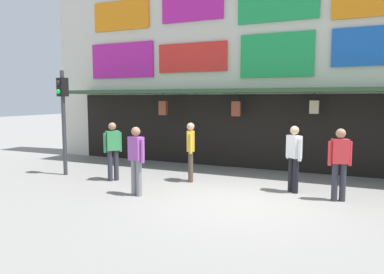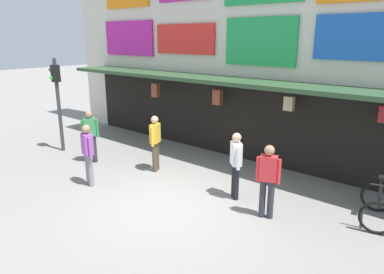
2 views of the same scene
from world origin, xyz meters
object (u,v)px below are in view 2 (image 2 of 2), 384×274
Objects in this scene: bicycle_parked at (378,205)px; pedestrian_in_black at (268,178)px; pedestrian_in_green at (90,132)px; pedestrian_in_white at (88,152)px; pedestrian_in_yellow at (236,162)px; pedestrian_in_blue at (155,140)px; traffic_light_near at (57,90)px.

bicycle_parked is 2.42m from pedestrian_in_black.
pedestrian_in_white is at bearing -36.46° from pedestrian_in_green.
pedestrian_in_black is 6.05m from pedestrian_in_green.
pedestrian_in_black and pedestrian_in_yellow have the same top height.
pedestrian_in_black is at bearing 3.30° from pedestrian_in_green.
pedestrian_in_green is (-6.04, -0.35, 0.04)m from pedestrian_in_black.
pedestrian_in_green reaches higher than bicycle_parked.
pedestrian_in_green is at bearing 143.54° from pedestrian_in_white.
pedestrian_in_green is at bearing -176.70° from pedestrian_in_black.
bicycle_parked is 0.77× the size of pedestrian_in_yellow.
pedestrian_in_white is (1.52, -1.12, -0.04)m from pedestrian_in_green.
pedestrian_in_green is at bearing -168.01° from bicycle_parked.
bicycle_parked is 3.21m from pedestrian_in_yellow.
pedestrian_in_black is at bearing -19.73° from pedestrian_in_yellow.
pedestrian_in_black and pedestrian_in_white have the same top height.
pedestrian_in_green is 1.00× the size of pedestrian_in_blue.
pedestrian_in_black is at bearing 18.01° from pedestrian_in_white.
pedestrian_in_white reaches higher than bicycle_parked.
bicycle_parked is at bearing 8.76° from pedestrian_in_blue.
pedestrian_in_white and pedestrian_in_yellow have the same top height.
pedestrian_in_black is (-1.94, -1.34, 0.55)m from bicycle_parked.
bicycle_parked is (9.80, 1.65, -1.75)m from traffic_light_near.
pedestrian_in_white is (-6.45, -2.81, 0.55)m from bicycle_parked.
pedestrian_in_green is (1.83, -0.04, -1.16)m from traffic_light_near.
traffic_light_near is 2.48× the size of bicycle_parked.
pedestrian_in_black is 4.75m from pedestrian_in_white.
bicycle_parked is at bearing 23.55° from pedestrian_in_white.
pedestrian_in_blue is at bearing 173.61° from pedestrian_in_black.
traffic_light_near is at bearing -174.16° from pedestrian_in_yellow.
pedestrian_in_black is 1.00× the size of pedestrian_in_yellow.
pedestrian_in_blue is (2.10, 0.79, -0.04)m from pedestrian_in_green.
traffic_light_near is 2.16m from pedestrian_in_green.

